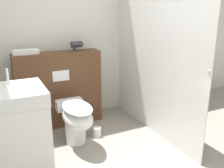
% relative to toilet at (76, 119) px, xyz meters
% --- Properties ---
extents(wall_back, '(8.00, 0.06, 2.50)m').
position_rel_toilet_xyz_m(wall_back, '(0.39, 0.89, 0.92)').
color(wall_back, silver).
rests_on(wall_back, ground_plane).
extents(partition_panel, '(1.15, 0.27, 1.04)m').
position_rel_toilet_xyz_m(partition_panel, '(-0.03, 0.63, 0.19)').
color(partition_panel, '#51331E').
rests_on(partition_panel, ground_plane).
extents(shower_glass, '(0.04, 1.87, 2.13)m').
position_rel_toilet_xyz_m(shower_glass, '(1.03, -0.07, 0.74)').
color(shower_glass, silver).
rests_on(shower_glass, ground_plane).
extents(toilet, '(0.33, 0.68, 0.52)m').
position_rel_toilet_xyz_m(toilet, '(0.00, 0.00, 0.00)').
color(toilet, white).
rests_on(toilet, ground_plane).
extents(sink_vanity, '(0.55, 0.54, 1.09)m').
position_rel_toilet_xyz_m(sink_vanity, '(-0.71, -0.49, 0.15)').
color(sink_vanity, white).
rests_on(sink_vanity, ground_plane).
extents(hair_drier, '(0.19, 0.08, 0.13)m').
position_rel_toilet_xyz_m(hair_drier, '(0.26, 0.66, 0.79)').
color(hair_drier, '#2D2D33').
rests_on(hair_drier, partition_panel).
extents(folded_towel, '(0.32, 0.13, 0.06)m').
position_rel_toilet_xyz_m(folded_towel, '(-0.42, 0.65, 0.74)').
color(folded_towel, white).
rests_on(folded_towel, partition_panel).
extents(spare_toilet_roll, '(0.11, 0.11, 0.12)m').
position_rel_toilet_xyz_m(spare_toilet_roll, '(0.29, 0.07, -0.27)').
color(spare_toilet_roll, white).
rests_on(spare_toilet_roll, ground_plane).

